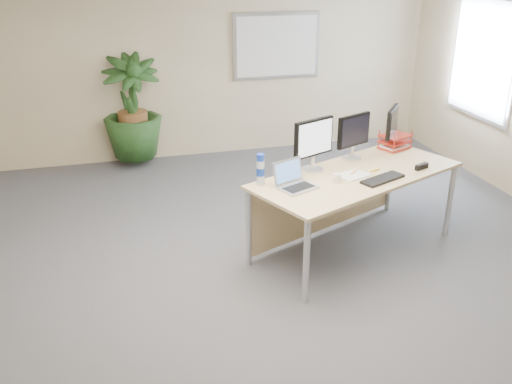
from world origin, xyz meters
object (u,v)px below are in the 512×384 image
object	(u,v)px
desk	(347,187)
monitor_left	(314,142)
monitor_right	(354,134)
laptop	(294,181)
floor_plant	(133,115)

from	to	relation	value
desk	monitor_left	bearing A→B (deg)	166.62
desk	monitor_right	bearing A→B (deg)	59.84
desk	laptop	distance (m)	0.75
monitor_left	laptop	xyz separation A→B (m)	(-0.31, -0.35, -0.24)
monitor_right	floor_plant	bearing A→B (deg)	128.19
laptop	desk	bearing A→B (deg)	21.96
floor_plant	laptop	xyz separation A→B (m)	(1.24, -3.19, 0.14)
desk	floor_plant	world-z (taller)	floor_plant
monitor_right	monitor_left	bearing A→B (deg)	-158.00
desk	monitor_right	xyz separation A→B (m)	(0.17, 0.29, 0.45)
floor_plant	laptop	size ratio (longest dim) A/B	3.57
floor_plant	laptop	world-z (taller)	floor_plant
monitor_right	laptop	distance (m)	1.02
desk	monitor_left	size ratio (longest dim) A/B	4.49
monitor_left	laptop	distance (m)	0.53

